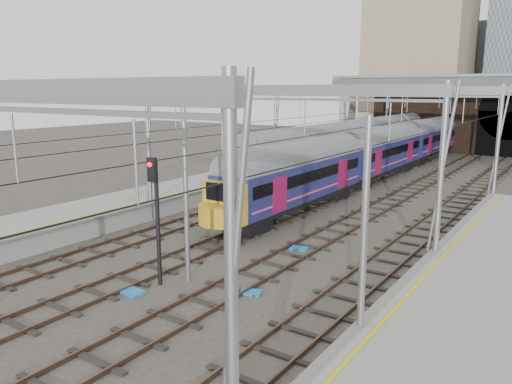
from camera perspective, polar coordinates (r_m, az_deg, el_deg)
The scene contains 12 objects.
ground at distance 19.53m, azimuth -11.71°, elevation -11.65°, with size 160.00×160.00×0.00m, color #38332D.
platform_left at distance 28.46m, azimuth -22.65°, elevation -3.70°, with size 4.32×55.00×1.12m.
tracks at distance 31.28m, azimuth 8.25°, elevation -2.58°, with size 14.40×80.00×0.22m.
overhead_line at distance 36.32m, azimuth 13.07°, elevation 9.65°, with size 16.80×80.00×8.00m.
retaining_wall at distance 65.46m, azimuth 23.86°, elevation 7.76°, with size 28.00×2.75×9.00m.
overbridge at distance 59.84m, azimuth 21.71°, elevation 10.48°, with size 28.00×3.00×9.25m.
train_main at distance 51.81m, azimuth 16.94°, elevation 5.29°, with size 2.60×60.11×4.54m.
train_second at distance 54.22m, azimuth 13.28°, elevation 5.87°, with size 2.78×48.30×4.80m.
signal_near_centre at distance 19.61m, azimuth -11.36°, elevation -1.63°, with size 0.38×0.48×5.14m.
equip_cover_a at distance 19.98m, azimuth -13.97°, elevation -11.03°, with size 0.92×0.65×0.11m, color #176BAF.
equip_cover_b at distance 19.41m, azimuth -0.57°, elevation -11.40°, with size 0.79×0.56×0.09m, color #176BAF.
equip_cover_c at distance 24.52m, azimuth 4.97°, elevation -6.44°, with size 0.83×0.59×0.10m, color #176BAF.
Camera 1 is at (13.01, -12.40, 7.64)m, focal length 35.00 mm.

